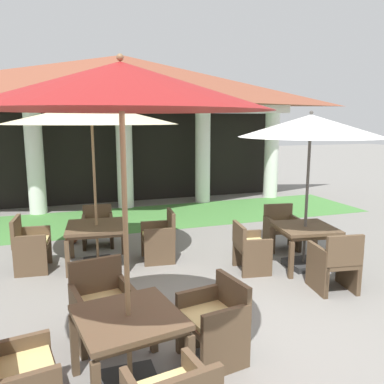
% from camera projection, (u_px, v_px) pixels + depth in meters
% --- Properties ---
extents(ground_plane, '(60.00, 60.00, 0.00)m').
position_uv_depth(ground_plane, '(229.00, 334.00, 4.55)').
color(ground_plane, gray).
extents(background_pavilion, '(10.61, 3.14, 4.19)m').
position_uv_depth(background_pavilion, '(122.00, 92.00, 10.73)').
color(background_pavilion, white).
rests_on(background_pavilion, ground).
extents(lawn_strip, '(12.41, 2.63, 0.01)m').
position_uv_depth(lawn_strip, '(135.00, 218.00, 9.93)').
color(lawn_strip, '#47843D').
rests_on(lawn_strip, ground).
extents(patio_table_near_foreground, '(1.08, 1.08, 0.71)m').
position_uv_depth(patio_table_near_foreground, '(97.00, 230.00, 6.63)').
color(patio_table_near_foreground, brown).
rests_on(patio_table_near_foreground, ground).
extents(patio_umbrella_near_foreground, '(2.82, 2.82, 2.80)m').
position_uv_depth(patio_umbrella_near_foreground, '(91.00, 115.00, 6.28)').
color(patio_umbrella_near_foreground, '#2D2D2D').
rests_on(patio_umbrella_near_foreground, ground).
extents(patio_chair_near_foreground_north, '(0.64, 0.59, 0.80)m').
position_uv_depth(patio_chair_near_foreground_north, '(98.00, 227.00, 7.70)').
color(patio_chair_near_foreground_north, brown).
rests_on(patio_chair_near_foreground_north, ground).
extents(patio_chair_near_foreground_west, '(0.58, 0.67, 0.91)m').
position_uv_depth(patio_chair_near_foreground_west, '(30.00, 245.00, 6.43)').
color(patio_chair_near_foreground_west, brown).
rests_on(patio_chair_near_foreground_west, ground).
extents(patio_chair_near_foreground_east, '(0.60, 0.64, 0.89)m').
position_uv_depth(patio_chair_near_foreground_east, '(160.00, 238.00, 6.91)').
color(patio_chair_near_foreground_east, brown).
rests_on(patio_chair_near_foreground_east, ground).
extents(patio_table_mid_left, '(1.03, 1.03, 0.72)m').
position_uv_depth(patio_table_mid_left, '(129.00, 325.00, 3.55)').
color(patio_table_mid_left, brown).
rests_on(patio_table_mid_left, ground).
extents(patio_umbrella_mid_left, '(2.50, 2.50, 2.98)m').
position_uv_depth(patio_umbrella_mid_left, '(121.00, 89.00, 3.18)').
color(patio_umbrella_mid_left, '#2D2D2D').
rests_on(patio_umbrella_mid_left, ground).
extents(patio_chair_mid_left_east, '(0.64, 0.68, 0.85)m').
position_uv_depth(patio_chair_mid_left_east, '(215.00, 322.00, 4.02)').
color(patio_chair_mid_left_east, brown).
rests_on(patio_chair_mid_left_east, ground).
extents(patio_chair_mid_left_west, '(0.59, 0.71, 0.91)m').
position_uv_depth(patio_chair_mid_left_west, '(19.00, 377.00, 3.16)').
color(patio_chair_mid_left_west, brown).
rests_on(patio_chair_mid_left_west, ground).
extents(patio_chair_mid_left_north, '(0.72, 0.68, 0.88)m').
position_uv_depth(patio_chair_mid_left_north, '(102.00, 305.00, 4.40)').
color(patio_chair_mid_left_north, brown).
rests_on(patio_chair_mid_left_north, ground).
extents(patio_table_mid_right, '(1.05, 1.05, 0.71)m').
position_uv_depth(patio_table_mid_right, '(305.00, 232.00, 6.54)').
color(patio_table_mid_right, brown).
rests_on(patio_table_mid_right, ground).
extents(patio_umbrella_mid_right, '(2.31, 2.31, 2.61)m').
position_uv_depth(patio_umbrella_mid_right, '(311.00, 128.00, 6.23)').
color(patio_umbrella_mid_right, '#2D2D2D').
rests_on(patio_umbrella_mid_right, ground).
extents(patio_chair_mid_right_west, '(0.58, 0.66, 0.81)m').
position_uv_depth(patio_chair_mid_right_west, '(250.00, 248.00, 6.41)').
color(patio_chair_mid_right_west, brown).
rests_on(patio_chair_mid_right_west, ground).
extents(patio_chair_mid_right_south, '(0.64, 0.65, 0.90)m').
position_uv_depth(patio_chair_mid_right_south, '(335.00, 263.00, 5.64)').
color(patio_chair_mid_right_south, brown).
rests_on(patio_chair_mid_right_south, ground).
extents(patio_chair_mid_right_north, '(0.66, 0.59, 0.85)m').
position_uv_depth(patio_chair_mid_right_north, '(281.00, 229.00, 7.51)').
color(patio_chair_mid_right_north, brown).
rests_on(patio_chair_mid_right_north, ground).
extents(terracotta_urn, '(0.28, 0.28, 0.38)m').
position_uv_depth(terracotta_urn, '(72.00, 236.00, 7.90)').
color(terracotta_urn, brown).
rests_on(terracotta_urn, ground).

